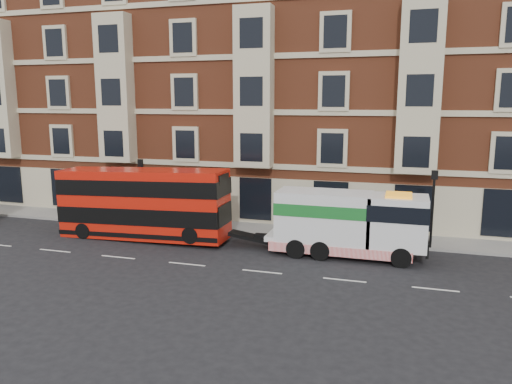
{
  "coord_description": "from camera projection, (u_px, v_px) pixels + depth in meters",
  "views": [
    {
      "loc": [
        10.42,
        -22.33,
        8.23
      ],
      "look_at": [
        2.49,
        4.0,
        3.18
      ],
      "focal_mm": 35.0,
      "sensor_mm": 36.0,
      "label": 1
    }
  ],
  "objects": [
    {
      "name": "ground",
      "position": [
        187.0,
        264.0,
        25.47
      ],
      "size": [
        120.0,
        120.0,
        0.0
      ],
      "primitive_type": "plane",
      "color": "black",
      "rests_on": "ground"
    },
    {
      "name": "sidewalk",
      "position": [
        235.0,
        228.0,
        32.52
      ],
      "size": [
        90.0,
        3.0,
        0.15
      ],
      "primitive_type": "cube",
      "color": "slate",
      "rests_on": "ground"
    },
    {
      "name": "victorian_terrace",
      "position": [
        273.0,
        76.0,
        37.64
      ],
      "size": [
        45.0,
        12.0,
        20.4
      ],
      "color": "brown",
      "rests_on": "ground"
    },
    {
      "name": "lamp_post_west",
      "position": [
        141.0,
        187.0,
        32.53
      ],
      "size": [
        0.35,
        0.15,
        4.35
      ],
      "color": "black",
      "rests_on": "sidewalk"
    },
    {
      "name": "lamp_post_east",
      "position": [
        433.0,
        203.0,
        27.43
      ],
      "size": [
        0.35,
        0.15,
        4.35
      ],
      "color": "black",
      "rests_on": "sidewalk"
    },
    {
      "name": "double_decker_bus",
      "position": [
        143.0,
        202.0,
        29.81
      ],
      "size": [
        10.41,
        2.39,
        4.21
      ],
      "color": "red",
      "rests_on": "ground"
    },
    {
      "name": "tow_truck",
      "position": [
        346.0,
        223.0,
        26.46
      ],
      "size": [
        8.33,
        2.46,
        3.47
      ],
      "color": "silver",
      "rests_on": "ground"
    },
    {
      "name": "pedestrian",
      "position": [
        135.0,
        213.0,
        33.04
      ],
      "size": [
        0.68,
        0.64,
        1.56
      ],
      "primitive_type": "imported",
      "rotation": [
        0.0,
        0.0,
        -0.65
      ],
      "color": "black",
      "rests_on": "sidewalk"
    }
  ]
}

